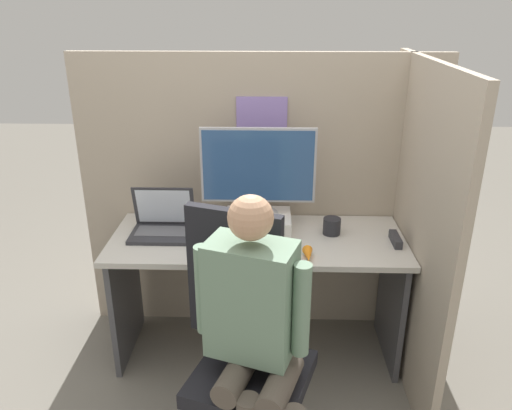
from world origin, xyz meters
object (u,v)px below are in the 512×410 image
at_px(laptop, 163,225).
at_px(paper_box, 258,222).
at_px(stapler, 396,239).
at_px(carrot_toy, 308,255).
at_px(person, 255,327).
at_px(coffee_mug, 332,226).
at_px(monitor, 258,170).
at_px(office_chair, 244,339).

bearing_deg(laptop, paper_box, 7.89).
bearing_deg(laptop, stapler, -3.63).
height_order(carrot_toy, person, person).
bearing_deg(carrot_toy, coffee_mug, 63.65).
relative_size(laptop, carrot_toy, 2.40).
relative_size(monitor, coffee_mug, 6.39).
xyz_separation_m(stapler, office_chair, (-0.76, -0.57, -0.21)).
distance_m(monitor, stapler, 0.80).
height_order(laptop, office_chair, office_chair).
relative_size(stapler, person, 0.12).
xyz_separation_m(monitor, person, (0.01, -0.88, -0.35)).
xyz_separation_m(office_chair, person, (0.05, -0.16, 0.18)).
bearing_deg(laptop, carrot_toy, -19.46).
distance_m(laptop, person, 0.96).
height_order(monitor, carrot_toy, monitor).
bearing_deg(stapler, coffee_mug, 161.90).
height_order(laptop, carrot_toy, laptop).
height_order(stapler, carrot_toy, carrot_toy).
bearing_deg(coffee_mug, laptop, -178.33).
height_order(paper_box, monitor, monitor).
bearing_deg(stapler, office_chair, -143.14).
bearing_deg(paper_box, laptop, -172.11).
height_order(stapler, person, person).
height_order(paper_box, carrot_toy, paper_box).
distance_m(stapler, person, 1.02).
relative_size(stapler, carrot_toy, 1.12).
height_order(carrot_toy, office_chair, office_chair).
distance_m(office_chair, person, 0.24).
relative_size(office_chair, coffee_mug, 11.53).
relative_size(laptop, stapler, 2.14).
distance_m(paper_box, coffee_mug, 0.40).
xyz_separation_m(paper_box, stapler, (0.72, -0.15, -0.02)).
xyz_separation_m(carrot_toy, office_chair, (-0.30, -0.38, -0.21)).
height_order(monitor, person, monitor).
relative_size(monitor, stapler, 3.90).
xyz_separation_m(laptop, carrot_toy, (0.76, -0.27, -0.02)).
bearing_deg(stapler, monitor, 168.09).
bearing_deg(paper_box, stapler, -11.69).
height_order(office_chair, person, person).
bearing_deg(person, paper_box, 90.69).
xyz_separation_m(office_chair, coffee_mug, (0.44, 0.68, 0.23)).
bearing_deg(monitor, laptop, -171.80).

